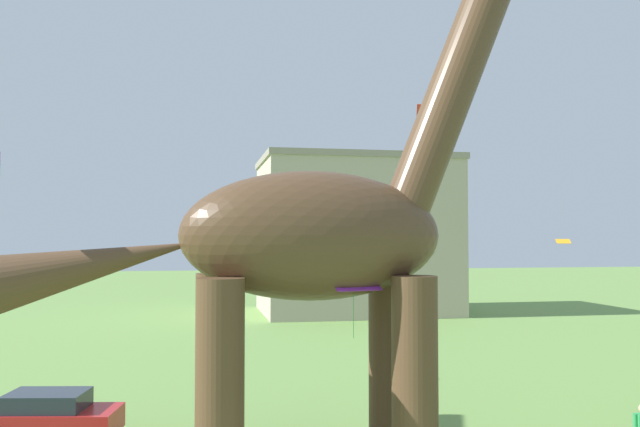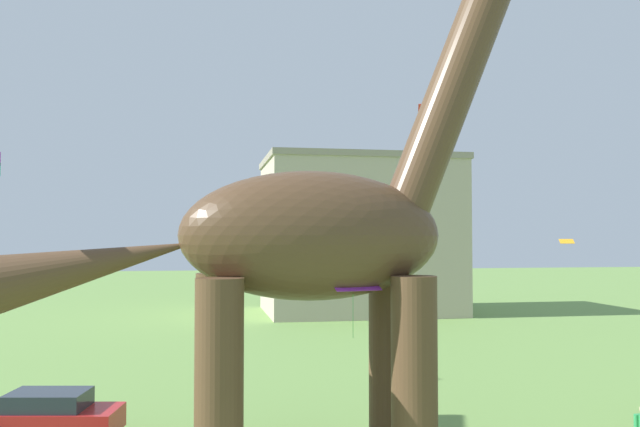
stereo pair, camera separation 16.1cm
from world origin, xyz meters
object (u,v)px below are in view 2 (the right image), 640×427
at_px(kite_mid_left, 440,114).
at_px(kite_mid_center, 353,282).
at_px(kite_apex, 455,79).
at_px(kite_far_left, 567,241).
at_px(dinosaur_sculpture, 309,236).
at_px(parked_sedan_left, 48,416).

bearing_deg(kite_mid_left, kite_mid_center, -126.59).
xyz_separation_m(kite_apex, kite_far_left, (6.26, -0.23, -8.68)).
relative_size(kite_apex, kite_mid_center, 0.63).
distance_m(dinosaur_sculpture, kite_mid_left, 9.72).
bearing_deg(parked_sedan_left, kite_mid_center, -16.50).
xyz_separation_m(kite_far_left, kite_mid_left, (-10.68, -9.33, 4.86)).
relative_size(dinosaur_sculpture, kite_mid_left, 7.97).
relative_size(kite_apex, kite_far_left, 1.21).
distance_m(kite_mid_left, kite_mid_center, 10.13).
height_order(dinosaur_sculpture, kite_far_left, dinosaur_sculpture).
bearing_deg(dinosaur_sculpture, kite_far_left, 30.06).
distance_m(parked_sedan_left, kite_mid_left, 16.92).
xyz_separation_m(dinosaur_sculpture, kite_apex, (10.43, 15.62, 8.47)).
height_order(kite_mid_left, kite_mid_center, kite_mid_left).
bearing_deg(kite_far_left, parked_sedan_left, -153.98).
bearing_deg(kite_mid_center, kite_mid_left, 53.41).
bearing_deg(kite_mid_center, kite_apex, 60.01).
xyz_separation_m(dinosaur_sculpture, kite_far_left, (16.70, 15.39, -0.21)).
height_order(dinosaur_sculpture, kite_apex, dinosaur_sculpture).
bearing_deg(kite_mid_left, parked_sedan_left, -169.76).
relative_size(parked_sedan_left, kite_mid_center, 2.61).
height_order(kite_apex, kite_mid_center, kite_apex).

